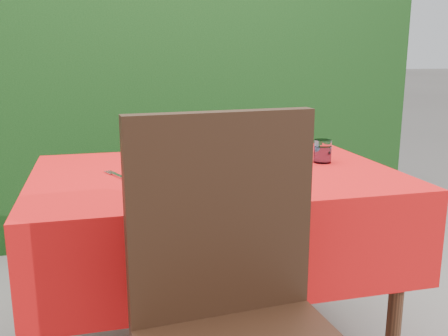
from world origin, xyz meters
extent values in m
cube|color=black|center=(0.00, 1.55, 0.80)|extent=(3.20, 0.55, 1.60)
cube|color=#4A2918|center=(0.00, 0.00, 0.72)|extent=(1.20, 0.80, 0.04)
cylinder|color=#4A2918|center=(0.54, -0.34, 0.35)|extent=(0.05, 0.05, 0.70)
cylinder|color=#4A2918|center=(-0.54, 0.34, 0.35)|extent=(0.05, 0.05, 0.70)
cylinder|color=#4A2918|center=(0.54, 0.34, 0.35)|extent=(0.05, 0.05, 0.70)
cube|color=red|center=(0.00, 0.00, 0.59)|extent=(1.26, 0.86, 0.32)
cube|color=black|center=(-0.12, -0.56, 0.77)|extent=(0.46, 0.08, 0.51)
cube|color=black|center=(-0.03, 0.69, 0.39)|extent=(0.42, 0.42, 0.03)
cube|color=black|center=(-0.06, 0.53, 0.61)|extent=(0.36, 0.10, 0.40)
cylinder|color=black|center=(0.15, 0.81, 0.19)|extent=(0.03, 0.03, 0.37)
cylinder|color=black|center=(-0.16, 0.87, 0.19)|extent=(0.03, 0.03, 0.37)
cylinder|color=black|center=(0.09, 0.51, 0.19)|extent=(0.03, 0.03, 0.37)
cylinder|color=black|center=(-0.21, 0.56, 0.19)|extent=(0.03, 0.03, 0.37)
cylinder|color=white|center=(0.00, -0.12, 0.76)|extent=(0.34, 0.34, 0.02)
cylinder|color=#BA6019|center=(0.00, -0.12, 0.78)|extent=(0.36, 0.36, 0.02)
cylinder|color=#9F150A|center=(0.00, -0.12, 0.79)|extent=(0.30, 0.30, 0.01)
cylinder|color=white|center=(0.10, 0.28, 0.76)|extent=(0.26, 0.26, 0.02)
ellipsoid|color=beige|center=(0.10, 0.28, 0.79)|extent=(0.21, 0.21, 0.07)
cylinder|color=white|center=(0.43, 0.03, 0.79)|extent=(0.07, 0.07, 0.09)
cylinder|color=#A0C0D8|center=(0.43, 0.03, 0.78)|extent=(0.06, 0.06, 0.06)
cylinder|color=silver|center=(0.34, 0.20, 0.75)|extent=(0.06, 0.06, 0.01)
cylinder|color=silver|center=(0.34, 0.20, 0.80)|extent=(0.01, 0.01, 0.09)
ellipsoid|color=silver|center=(0.34, 0.20, 0.88)|extent=(0.07, 0.07, 0.09)
cube|color=#B5B5BC|center=(-0.32, -0.04, 0.75)|extent=(0.11, 0.21, 0.01)
camera|label=1|loc=(-0.39, -1.67, 1.16)|focal=40.00mm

